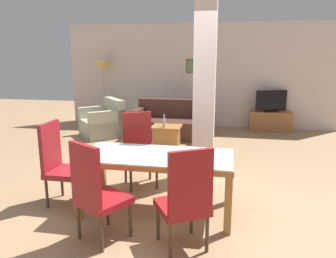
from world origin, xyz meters
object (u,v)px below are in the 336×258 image
Objects in this scene: coffee_table at (167,136)px; dining_chair_near_right at (186,198)px; dining_chair_near_left at (96,191)px; armchair at (103,123)px; dining_chair_far_left at (139,148)px; dining_chair_head_left at (60,162)px; sofa at (172,124)px; tv_stand at (270,121)px; bottle at (164,122)px; tv_screen at (271,101)px; dining_table at (157,166)px; floor_lamp at (103,71)px.

dining_chair_near_right is at bearing -76.25° from coffee_table.
dining_chair_near_left reaches higher than armchair.
dining_chair_head_left is (-0.82, -0.82, 0.00)m from dining_chair_far_left.
armchair is at bearing 8.46° from sofa.
dining_chair_far_left is 1.04× the size of tv_stand.
coffee_table is at bearing -119.68° from dining_chair_far_left.
dining_chair_near_left is 4.08× the size of bottle.
dining_chair_far_left reaches higher than tv_screen.
dining_table reaches higher than coffee_table.
floor_lamp is (-2.10, 2.09, 0.92)m from bottle.
dining_chair_head_left is 1.00× the size of dining_chair_near_right.
tv_stand is (3.97, 1.32, -0.06)m from armchair.
floor_lamp is at bearing 140.97° from dining_chair_near_left.
dining_chair_far_left is 1.79× the size of coffee_table.
bottle is (0.82, 2.71, -0.00)m from dining_chair_head_left.
dining_chair_far_left is 1.60m from dining_chair_near_left.
dining_chair_near_left is 6.10m from tv_stand.
coffee_table is at bearing 98.60° from dining_table.
dining_chair_near_right is 1.00× the size of dining_chair_near_left.
bottle is at bearing 99.51° from dining_table.
armchair is 1.86m from bottle.
sofa is 1.64m from armchair.
dining_table is at bearing 90.00° from dining_chair_near_right.
sofa is (-0.47, 3.78, -0.30)m from dining_table.
dining_chair_near_left is (0.82, -0.78, 0.00)m from dining_chair_head_left.
tv_screen reaches higher than bottle.
dining_chair_head_left is 1.04× the size of tv_stand.
armchair is at bearing 153.27° from bottle.
floor_lamp reaches higher than tv_stand.
dining_chair_near_right is 0.61× the size of floor_lamp.
dining_chair_near_left reaches higher than coffee_table.
dining_table is 1.04× the size of sofa.
dining_chair_far_left is 4.66m from tv_screen.
dining_chair_head_left is 2.99m from coffee_table.
tv_stand is at bearing 97.96° from dining_chair_near_left.
armchair reaches higher than sofa.
dining_chair_near_left is (-0.00, -1.60, 0.00)m from dining_chair_far_left.
tv_screen is at bearing 97.96° from dining_chair_near_left.
dining_chair_near_left is 6.02m from floor_lamp.
tv_stand is at bearing 68.96° from dining_table.
dining_chair_far_left and dining_chair_near_right have the same top height.
dining_chair_head_left is 4.08× the size of bottle.
dining_chair_head_left reaches higher than tv_stand.
dining_table reaches higher than bottle.
armchair is at bearing 120.67° from dining_table.
dining_chair_near_right is 4.08× the size of bottle.
sofa is at bearing -26.03° from floor_lamp.
dining_chair_head_left is at bearing -75.14° from floor_lamp.
tv_stand is at bearing 41.09° from coffee_table.
armchair reaches higher than dining_table.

